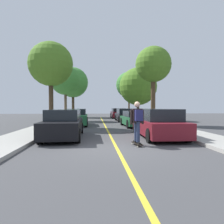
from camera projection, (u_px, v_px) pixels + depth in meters
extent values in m
plane|color=#424244|center=(117.00, 148.00, 7.98)|extent=(80.00, 80.00, 0.00)
cube|color=gold|center=(110.00, 134.00, 11.97)|extent=(0.12, 39.20, 0.01)
cube|color=black|center=(64.00, 127.00, 10.60)|extent=(1.83, 4.73, 0.73)
cube|color=black|center=(64.00, 115.00, 10.81)|extent=(1.58, 2.99, 0.52)
cylinder|color=black|center=(78.00, 136.00, 9.05)|extent=(0.24, 0.65, 0.64)
cylinder|color=black|center=(40.00, 136.00, 8.89)|extent=(0.24, 0.65, 0.64)
cylinder|color=black|center=(81.00, 128.00, 12.33)|extent=(0.24, 0.65, 0.64)
cylinder|color=black|center=(53.00, 128.00, 12.16)|extent=(0.24, 0.65, 0.64)
cube|color=#1E5B33|center=(76.00, 119.00, 17.71)|extent=(1.93, 4.65, 0.73)
cube|color=black|center=(76.00, 112.00, 17.86)|extent=(1.67, 2.97, 0.48)
cylinder|color=black|center=(86.00, 123.00, 16.21)|extent=(0.24, 0.65, 0.64)
cylinder|color=black|center=(64.00, 123.00, 16.03)|extent=(0.24, 0.65, 0.64)
cylinder|color=black|center=(87.00, 120.00, 19.40)|extent=(0.24, 0.65, 0.64)
cylinder|color=black|center=(68.00, 120.00, 19.21)|extent=(0.24, 0.65, 0.64)
cube|color=maroon|center=(158.00, 127.00, 10.73)|extent=(1.87, 4.63, 0.70)
cube|color=black|center=(158.00, 115.00, 10.75)|extent=(1.63, 3.06, 0.57)
cylinder|color=black|center=(136.00, 128.00, 12.28)|extent=(0.23, 0.64, 0.64)
cylinder|color=black|center=(165.00, 128.00, 12.40)|extent=(0.23, 0.64, 0.64)
cylinder|color=black|center=(150.00, 136.00, 9.08)|extent=(0.23, 0.64, 0.64)
cylinder|color=black|center=(188.00, 135.00, 9.20)|extent=(0.23, 0.64, 0.64)
cube|color=#1E5B33|center=(136.00, 121.00, 16.60)|extent=(2.05, 4.24, 0.60)
cube|color=black|center=(136.00, 114.00, 16.60)|extent=(1.76, 2.70, 0.45)
cylinder|color=black|center=(122.00, 121.00, 17.87)|extent=(0.24, 0.65, 0.64)
cylinder|color=black|center=(142.00, 121.00, 18.08)|extent=(0.24, 0.65, 0.64)
cylinder|color=black|center=(128.00, 124.00, 15.12)|extent=(0.24, 0.65, 0.64)
cylinder|color=black|center=(152.00, 124.00, 15.33)|extent=(0.24, 0.65, 0.64)
cube|color=black|center=(125.00, 117.00, 22.77)|extent=(1.80, 4.41, 0.63)
cube|color=black|center=(125.00, 111.00, 22.70)|extent=(1.56, 2.54, 0.56)
cylinder|color=black|center=(116.00, 118.00, 24.18)|extent=(0.23, 0.64, 0.64)
cylinder|color=black|center=(130.00, 118.00, 24.33)|extent=(0.23, 0.64, 0.64)
cylinder|color=black|center=(119.00, 119.00, 21.21)|extent=(0.23, 0.64, 0.64)
cylinder|color=black|center=(135.00, 119.00, 21.36)|extent=(0.23, 0.64, 0.64)
cube|color=maroon|center=(118.00, 114.00, 29.16)|extent=(1.90, 4.69, 0.69)
cube|color=black|center=(118.00, 110.00, 29.10)|extent=(1.67, 2.78, 0.49)
cylinder|color=black|center=(111.00, 115.00, 30.73)|extent=(0.22, 0.64, 0.64)
cylinder|color=black|center=(123.00, 115.00, 30.87)|extent=(0.22, 0.64, 0.64)
cylinder|color=black|center=(113.00, 116.00, 27.45)|extent=(0.22, 0.64, 0.64)
cylinder|color=black|center=(126.00, 116.00, 27.59)|extent=(0.22, 0.64, 0.64)
cylinder|color=#3D2D1E|center=(51.00, 101.00, 15.73)|extent=(0.33, 0.33, 3.68)
sphere|color=#4C7A23|center=(51.00, 64.00, 15.66)|extent=(3.29, 3.29, 3.29)
cylinder|color=brown|center=(66.00, 103.00, 23.40)|extent=(0.29, 0.29, 3.64)
sphere|color=#3D7F33|center=(65.00, 80.00, 23.34)|extent=(3.29, 3.29, 3.29)
cylinder|color=#3D2D1E|center=(73.00, 103.00, 31.35)|extent=(0.39, 0.39, 4.02)
sphere|color=#3D7F33|center=(73.00, 82.00, 31.28)|extent=(4.47, 4.47, 4.47)
cylinder|color=#4C3823|center=(153.00, 100.00, 17.88)|extent=(0.38, 0.38, 4.02)
sphere|color=#4C7A23|center=(153.00, 64.00, 17.80)|extent=(3.02, 3.02, 3.02)
cylinder|color=brown|center=(138.00, 107.00, 24.20)|extent=(0.30, 0.30, 2.77)
sphere|color=#4C7A23|center=(138.00, 86.00, 24.14)|extent=(4.31, 4.31, 4.31)
cylinder|color=brown|center=(129.00, 104.00, 30.61)|extent=(0.24, 0.24, 3.60)
sphere|color=#3D7F33|center=(129.00, 85.00, 30.54)|extent=(3.77, 3.77, 3.77)
cube|color=black|center=(137.00, 143.00, 8.49)|extent=(0.34, 0.86, 0.02)
cylinder|color=beige|center=(132.00, 144.00, 8.80)|extent=(0.03, 0.06, 0.06)
cylinder|color=beige|center=(136.00, 143.00, 8.84)|extent=(0.03, 0.06, 0.06)
cylinder|color=beige|center=(138.00, 147.00, 8.14)|extent=(0.03, 0.06, 0.06)
cylinder|color=beige|center=(142.00, 146.00, 8.18)|extent=(0.03, 0.06, 0.06)
cube|color=#99999E|center=(134.00, 142.00, 8.82)|extent=(0.10, 0.05, 0.02)
cube|color=#99999E|center=(140.00, 145.00, 8.16)|extent=(0.10, 0.05, 0.02)
cube|color=black|center=(135.00, 141.00, 8.70)|extent=(0.14, 0.27, 0.06)
cube|color=black|center=(139.00, 143.00, 8.27)|extent=(0.14, 0.27, 0.06)
cylinder|color=#283351|center=(136.00, 131.00, 8.60)|extent=(0.17, 0.17, 0.82)
cylinder|color=#283351|center=(138.00, 132.00, 8.36)|extent=(0.17, 0.17, 0.82)
cube|color=black|center=(137.00, 116.00, 8.46)|extent=(0.43, 0.28, 0.58)
sphere|color=tan|center=(137.00, 104.00, 8.45)|extent=(0.23, 0.23, 0.23)
cylinder|color=black|center=(131.00, 117.00, 8.41)|extent=(0.10, 0.10, 0.58)
cylinder|color=black|center=(143.00, 117.00, 8.52)|extent=(0.10, 0.10, 0.58)
cube|color=#1E1E4C|center=(139.00, 115.00, 8.27)|extent=(0.32, 0.22, 0.44)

